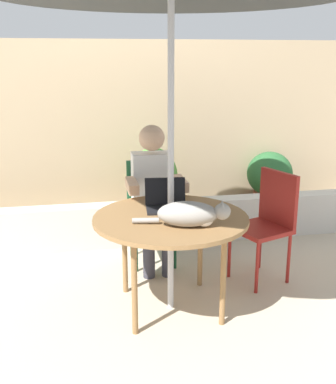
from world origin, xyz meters
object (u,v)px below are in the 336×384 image
(cat, at_px, (191,214))
(potted_plant_by_chair, at_px, (154,185))
(chair_empty, at_px, (269,217))
(chair_occupied, at_px, (151,203))
(potted_plant_near_fence, at_px, (269,180))
(patio_table, at_px, (171,223))
(person_seated, at_px, (153,189))
(laptop, at_px, (166,200))

(cat, relative_size, potted_plant_by_chair, 0.70)
(chair_empty, distance_m, cat, 1.00)
(chair_occupied, relative_size, potted_plant_near_fence, 1.19)
(patio_table, relative_size, potted_plant_near_fence, 1.44)
(chair_occupied, distance_m, potted_plant_near_fence, 1.78)
(patio_table, distance_m, person_seated, 0.75)
(chair_empty, height_order, potted_plant_near_fence, chair_empty)
(cat, height_order, potted_plant_near_fence, cat)
(patio_table, bearing_deg, cat, -67.30)
(person_seated, bearing_deg, laptop, -89.92)
(potted_plant_by_chair, bearing_deg, potted_plant_near_fence, 9.81)
(person_seated, relative_size, cat, 1.96)
(chair_empty, distance_m, person_seated, 0.99)
(patio_table, bearing_deg, potted_plant_by_chair, 84.98)
(patio_table, height_order, potted_plant_near_fence, potted_plant_near_fence)
(cat, bearing_deg, chair_empty, 35.29)
(chair_empty, height_order, person_seated, person_seated)
(chair_occupied, relative_size, cat, 1.42)
(chair_occupied, xyz_separation_m, person_seated, (-0.00, -0.16, 0.17))
(person_seated, distance_m, laptop, 0.56)
(laptop, relative_size, cat, 0.51)
(chair_empty, bearing_deg, potted_plant_near_fence, 66.98)
(chair_occupied, xyz_separation_m, cat, (0.09, -1.13, 0.26))
(chair_occupied, bearing_deg, cat, -85.27)
(laptop, relative_size, potted_plant_near_fence, 0.43)
(patio_table, bearing_deg, person_seated, 90.00)
(laptop, distance_m, cat, 0.43)
(chair_empty, relative_size, cat, 1.42)
(chair_occupied, height_order, cat, chair_occupied)
(cat, distance_m, potted_plant_near_fence, 2.52)
(person_seated, xyz_separation_m, potted_plant_by_chair, (0.14, 0.84, -0.19))
(laptop, distance_m, potted_plant_by_chair, 1.43)
(laptop, height_order, potted_plant_by_chair, laptop)
(patio_table, height_order, cat, cat)
(person_seated, distance_m, potted_plant_near_fence, 1.88)
(cat, bearing_deg, potted_plant_by_chair, 88.54)
(person_seated, relative_size, laptop, 3.83)
(laptop, height_order, cat, laptop)
(chair_occupied, xyz_separation_m, chair_empty, (0.88, -0.57, 0.00))
(chair_occupied, height_order, laptop, laptop)
(person_seated, bearing_deg, chair_empty, -25.32)
(chair_empty, relative_size, person_seated, 0.73)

